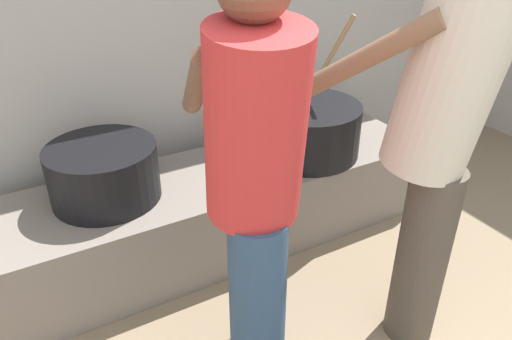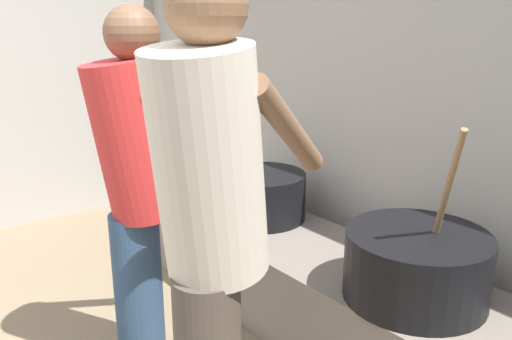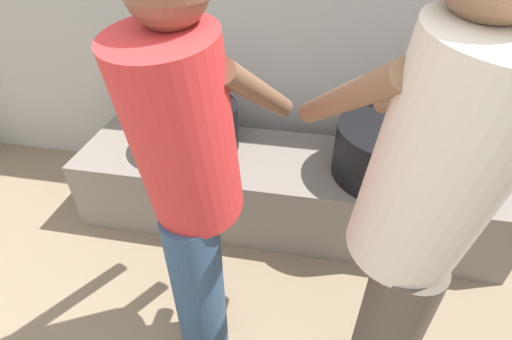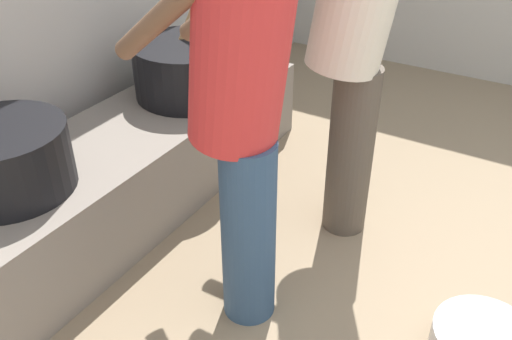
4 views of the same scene
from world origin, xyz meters
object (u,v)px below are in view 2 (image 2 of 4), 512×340
(cooking_pot_main, at_px, (416,266))
(cook_in_cream_shirt, at_px, (211,223))
(cook_in_red_shirt, at_px, (140,181))
(cooking_pot_secondary, at_px, (261,196))

(cooking_pot_main, height_order, cook_in_cream_shirt, cook_in_cream_shirt)
(cook_in_red_shirt, bearing_deg, cooking_pot_main, 46.25)
(cooking_pot_main, height_order, cook_in_red_shirt, cook_in_red_shirt)
(cooking_pot_main, distance_m, cook_in_red_shirt, 1.14)
(cook_in_red_shirt, bearing_deg, cooking_pot_secondary, 109.04)
(cooking_pot_main, bearing_deg, cook_in_red_shirt, -133.75)
(cooking_pot_main, relative_size, cooking_pot_secondary, 1.49)
(cook_in_cream_shirt, bearing_deg, cooking_pot_secondary, 134.75)
(cooking_pot_secondary, bearing_deg, cooking_pot_main, -3.98)
(cooking_pot_secondary, distance_m, cook_in_red_shirt, 0.97)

